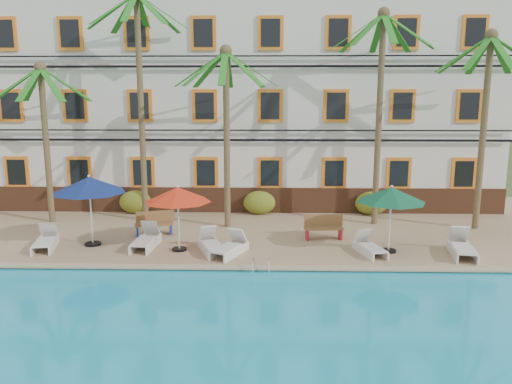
{
  "coord_description": "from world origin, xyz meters",
  "views": [
    {
      "loc": [
        1.45,
        -16.15,
        5.69
      ],
      "look_at": [
        0.95,
        3.0,
        2.0
      ],
      "focal_mm": 35.0,
      "sensor_mm": 36.0,
      "label": 1
    }
  ],
  "objects_px": {
    "umbrella_green": "(391,195)",
    "lounger_c": "(211,244)",
    "palm_b": "(140,79)",
    "lounger_f": "(462,247)",
    "lounger_e": "(369,247)",
    "bench_right": "(323,227)",
    "umbrella_red": "(178,195)",
    "pool_ladder": "(261,270)",
    "lounger_d": "(230,247)",
    "umbrella_blue": "(89,185)",
    "palm_c": "(226,112)",
    "lounger_b": "(146,240)",
    "palm_a": "(44,120)",
    "palm_d": "(380,90)",
    "bench_left": "(154,223)",
    "palm_e": "(486,104)",
    "lounger_a": "(45,241)"
  },
  "relations": [
    {
      "from": "lounger_b",
      "to": "bench_left",
      "type": "bearing_deg",
      "value": 93.32
    },
    {
      "from": "bench_left",
      "to": "lounger_f",
      "type": "bearing_deg",
      "value": -12.04
    },
    {
      "from": "umbrella_blue",
      "to": "lounger_b",
      "type": "height_order",
      "value": "umbrella_blue"
    },
    {
      "from": "umbrella_red",
      "to": "lounger_d",
      "type": "distance_m",
      "value": 2.59
    },
    {
      "from": "umbrella_green",
      "to": "bench_right",
      "type": "bearing_deg",
      "value": 143.18
    },
    {
      "from": "palm_b",
      "to": "umbrella_blue",
      "type": "distance_m",
      "value": 5.53
    },
    {
      "from": "palm_a",
      "to": "lounger_a",
      "type": "xyz_separation_m",
      "value": [
        1.43,
        -3.85,
        -4.19
      ]
    },
    {
      "from": "lounger_b",
      "to": "pool_ladder",
      "type": "bearing_deg",
      "value": -28.18
    },
    {
      "from": "bench_left",
      "to": "pool_ladder",
      "type": "bearing_deg",
      "value": -42.75
    },
    {
      "from": "palm_a",
      "to": "umbrella_blue",
      "type": "distance_m",
      "value": 5.06
    },
    {
      "from": "umbrella_green",
      "to": "lounger_c",
      "type": "xyz_separation_m",
      "value": [
        -6.31,
        -0.15,
        -1.78
      ]
    },
    {
      "from": "lounger_c",
      "to": "lounger_e",
      "type": "relative_size",
      "value": 1.08
    },
    {
      "from": "palm_c",
      "to": "lounger_b",
      "type": "height_order",
      "value": "palm_c"
    },
    {
      "from": "umbrella_green",
      "to": "pool_ladder",
      "type": "xyz_separation_m",
      "value": [
        -4.5,
        -1.98,
        -2.05
      ]
    },
    {
      "from": "palm_b",
      "to": "lounger_f",
      "type": "bearing_deg",
      "value": -21.01
    },
    {
      "from": "lounger_b",
      "to": "lounger_c",
      "type": "xyz_separation_m",
      "value": [
        2.44,
        -0.45,
        -0.01
      ]
    },
    {
      "from": "umbrella_blue",
      "to": "lounger_a",
      "type": "height_order",
      "value": "umbrella_blue"
    },
    {
      "from": "palm_b",
      "to": "lounger_b",
      "type": "xyz_separation_m",
      "value": [
        1.0,
        -4.02,
        -5.87
      ]
    },
    {
      "from": "palm_e",
      "to": "lounger_c",
      "type": "bearing_deg",
      "value": -162.08
    },
    {
      "from": "umbrella_red",
      "to": "umbrella_green",
      "type": "bearing_deg",
      "value": 0.14
    },
    {
      "from": "palm_e",
      "to": "pool_ladder",
      "type": "bearing_deg",
      "value": -149.22
    },
    {
      "from": "palm_d",
      "to": "lounger_e",
      "type": "xyz_separation_m",
      "value": [
        -1.05,
        -4.26,
        -5.42
      ]
    },
    {
      "from": "palm_b",
      "to": "lounger_d",
      "type": "xyz_separation_m",
      "value": [
        4.12,
        -4.79,
        -5.88
      ]
    },
    {
      "from": "palm_b",
      "to": "lounger_f",
      "type": "distance_m",
      "value": 14.29
    },
    {
      "from": "palm_c",
      "to": "umbrella_blue",
      "type": "xyz_separation_m",
      "value": [
        -4.78,
        -2.81,
        -2.55
      ]
    },
    {
      "from": "palm_b",
      "to": "lounger_e",
      "type": "height_order",
      "value": "palm_b"
    },
    {
      "from": "palm_e",
      "to": "bench_right",
      "type": "xyz_separation_m",
      "value": [
        -6.52,
        -1.7,
        -4.67
      ]
    },
    {
      "from": "umbrella_red",
      "to": "lounger_b",
      "type": "height_order",
      "value": "umbrella_red"
    },
    {
      "from": "palm_b",
      "to": "palm_e",
      "type": "xyz_separation_m",
      "value": [
        14.12,
        -1.01,
        -1.02
      ]
    },
    {
      "from": "lounger_c",
      "to": "lounger_f",
      "type": "xyz_separation_m",
      "value": [
        8.74,
        -0.21,
        0.03
      ]
    },
    {
      "from": "umbrella_green",
      "to": "lounger_f",
      "type": "distance_m",
      "value": 3.02
    },
    {
      "from": "lounger_e",
      "to": "pool_ladder",
      "type": "distance_m",
      "value": 4.15
    },
    {
      "from": "umbrella_blue",
      "to": "lounger_b",
      "type": "relative_size",
      "value": 1.38
    },
    {
      "from": "palm_a",
      "to": "palm_b",
      "type": "distance_m",
      "value": 4.41
    },
    {
      "from": "palm_b",
      "to": "pool_ladder",
      "type": "bearing_deg",
      "value": -50.19
    },
    {
      "from": "palm_a",
      "to": "palm_d",
      "type": "relative_size",
      "value": 0.77
    },
    {
      "from": "lounger_c",
      "to": "bench_left",
      "type": "relative_size",
      "value": 1.22
    },
    {
      "from": "palm_b",
      "to": "umbrella_green",
      "type": "distance_m",
      "value": 11.42
    },
    {
      "from": "palm_b",
      "to": "umbrella_green",
      "type": "xyz_separation_m",
      "value": [
        9.74,
        -4.32,
        -4.1
      ]
    },
    {
      "from": "lounger_e",
      "to": "bench_right",
      "type": "distance_m",
      "value": 2.34
    },
    {
      "from": "lounger_c",
      "to": "bench_right",
      "type": "relative_size",
      "value": 1.25
    },
    {
      "from": "palm_e",
      "to": "lounger_f",
      "type": "xyz_separation_m",
      "value": [
        -1.95,
        -3.67,
        -4.83
      ]
    },
    {
      "from": "palm_a",
      "to": "lounger_e",
      "type": "bearing_deg",
      "value": -17.82
    },
    {
      "from": "palm_d",
      "to": "lounger_a",
      "type": "xyz_separation_m",
      "value": [
        -12.69,
        -3.92,
        -5.4
      ]
    },
    {
      "from": "umbrella_blue",
      "to": "lounger_f",
      "type": "xyz_separation_m",
      "value": [
        13.22,
        -0.89,
        -1.95
      ]
    },
    {
      "from": "bench_left",
      "to": "palm_d",
      "type": "bearing_deg",
      "value": 12.12
    },
    {
      "from": "palm_a",
      "to": "lounger_b",
      "type": "relative_size",
      "value": 3.58
    },
    {
      "from": "umbrella_red",
      "to": "lounger_c",
      "type": "distance_m",
      "value": 2.1
    },
    {
      "from": "lounger_f",
      "to": "umbrella_green",
      "type": "bearing_deg",
      "value": 171.55
    },
    {
      "from": "palm_e",
      "to": "lounger_f",
      "type": "bearing_deg",
      "value": -117.92
    }
  ]
}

